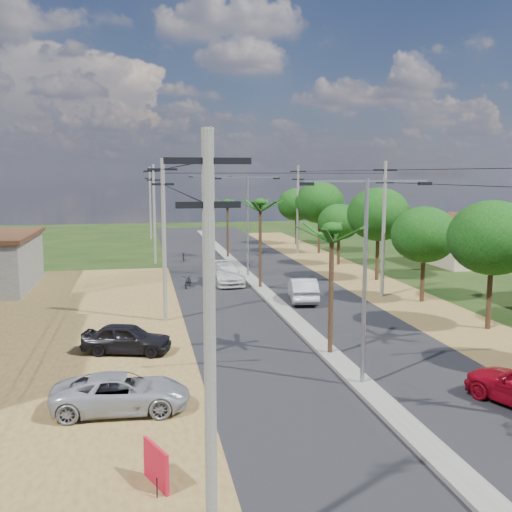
{
  "coord_description": "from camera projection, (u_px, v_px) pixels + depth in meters",
  "views": [
    {
      "loc": [
        -8.23,
        -21.0,
        8.17
      ],
      "look_at": [
        -1.11,
        15.82,
        3.0
      ],
      "focal_mm": 42.0,
      "sensor_mm": 36.0,
      "label": 1
    }
  ],
  "objects": [
    {
      "name": "utility_pole_e_b",
      "position": [
        384.0,
        226.0,
        39.41
      ],
      "size": [
        1.6,
        0.24,
        9.0
      ],
      "color": "#605E56",
      "rests_on": "ground"
    },
    {
      "name": "tree_east_c",
      "position": [
        492.0,
        238.0,
        31.05
      ],
      "size": [
        4.6,
        4.6,
        6.83
      ],
      "color": "black",
      "rests_on": "ground"
    },
    {
      "name": "palm_median_far",
      "position": [
        227.0,
        204.0,
        57.38
      ],
      "size": [
        2.0,
        2.0,
        5.85
      ],
      "color": "black",
      "rests_on": "ground"
    },
    {
      "name": "palm_median_near",
      "position": [
        332.0,
        234.0,
        26.22
      ],
      "size": [
        2.0,
        2.0,
        6.15
      ],
      "color": "black",
      "rests_on": "ground"
    },
    {
      "name": "house_east_far",
      "position": [
        471.0,
        238.0,
        53.94
      ],
      "size": [
        7.6,
        7.5,
        4.6
      ],
      "color": "tan",
      "rests_on": "ground"
    },
    {
      "name": "roadside_sign",
      "position": [
        156.0,
        466.0,
        15.67
      ],
      "size": [
        0.63,
        1.3,
        1.15
      ],
      "rotation": [
        0.0,
        0.0,
        0.41
      ],
      "color": "#A60F22",
      "rests_on": "ground"
    },
    {
      "name": "tree_east_f",
      "position": [
        339.0,
        222.0,
        53.46
      ],
      "size": [
        3.8,
        3.8,
        5.52
      ],
      "color": "black",
      "rests_on": "ground"
    },
    {
      "name": "moto_rider_west_b",
      "position": [
        183.0,
        257.0,
        55.55
      ],
      "size": [
        0.45,
        1.51,
        0.9
      ],
      "primitive_type": "imported",
      "rotation": [
        0.0,
        0.0,
        -0.02
      ],
      "color": "black",
      "rests_on": "ground"
    },
    {
      "name": "car_parked_silver",
      "position": [
        121.0,
        394.0,
        20.6
      ],
      "size": [
        4.8,
        2.4,
        1.3
      ],
      "primitive_type": "imported",
      "rotation": [
        0.0,
        0.0,
        1.52
      ],
      "color": "#95979C",
      "rests_on": "ground"
    },
    {
      "name": "streetlight_far",
      "position": [
        211.0,
        202.0,
        71.06
      ],
      "size": [
        5.1,
        0.18,
        8.0
      ],
      "color": "gray",
      "rests_on": "ground"
    },
    {
      "name": "utility_pole_w_d",
      "position": [
        150.0,
        201.0,
        74.61
      ],
      "size": [
        1.6,
        0.24,
        9.0
      ],
      "color": "#605E56",
      "rests_on": "ground"
    },
    {
      "name": "utility_pole_e_c",
      "position": [
        298.0,
        208.0,
        60.8
      ],
      "size": [
        1.6,
        0.24,
        9.0
      ],
      "color": "#605E56",
      "rests_on": "ground"
    },
    {
      "name": "car_white_far",
      "position": [
        225.0,
        274.0,
        44.45
      ],
      "size": [
        2.54,
        5.3,
        1.49
      ],
      "primitive_type": "imported",
      "rotation": [
        0.0,
        0.0,
        0.09
      ],
      "color": "#B7B6B2",
      "rests_on": "ground"
    },
    {
      "name": "dirt_shoulder_east",
      "position": [
        402.0,
        299.0,
        39.27
      ],
      "size": [
        5.0,
        90.0,
        0.03
      ],
      "primitive_type": "cube",
      "color": "brown",
      "rests_on": "ground"
    },
    {
      "name": "ground",
      "position": [
        362.0,
        387.0,
        23.08
      ],
      "size": [
        160.0,
        160.0,
        0.0
      ],
      "primitive_type": "plane",
      "color": "black",
      "rests_on": "ground"
    },
    {
      "name": "car_silver_mid",
      "position": [
        303.0,
        290.0,
        38.39
      ],
      "size": [
        2.38,
        4.87,
        1.54
      ],
      "primitive_type": "imported",
      "rotation": [
        0.0,
        0.0,
        2.97
      ],
      "color": "#95979C",
      "rests_on": "ground"
    },
    {
      "name": "median",
      "position": [
        266.0,
        294.0,
        40.58
      ],
      "size": [
        1.0,
        90.0,
        0.18
      ],
      "primitive_type": "cube",
      "color": "#605E56",
      "rests_on": "ground"
    },
    {
      "name": "utility_pole_w_c",
      "position": [
        154.0,
        212.0,
        54.19
      ],
      "size": [
        1.6,
        0.24,
        9.0
      ],
      "color": "#605E56",
      "rests_on": "ground"
    },
    {
      "name": "tree_east_d",
      "position": [
        424.0,
        235.0,
        37.88
      ],
      "size": [
        4.2,
        4.2,
        6.13
      ],
      "color": "black",
      "rests_on": "ground"
    },
    {
      "name": "road",
      "position": [
        276.0,
        304.0,
        37.67
      ],
      "size": [
        12.0,
        110.0,
        0.04
      ],
      "primitive_type": "cube",
      "color": "black",
      "rests_on": "ground"
    },
    {
      "name": "streetlight_near",
      "position": [
        365.0,
        265.0,
        22.43
      ],
      "size": [
        5.1,
        0.18,
        8.0
      ],
      "color": "gray",
      "rests_on": "ground"
    },
    {
      "name": "utility_pole_w_a",
      "position": [
        210.0,
        354.0,
        11.39
      ],
      "size": [
        1.6,
        0.24,
        9.0
      ],
      "color": "#605E56",
      "rests_on": "ground"
    },
    {
      "name": "tree_east_e",
      "position": [
        378.0,
        214.0,
        45.59
      ],
      "size": [
        4.8,
        4.8,
        7.14
      ],
      "color": "black",
      "rests_on": "ground"
    },
    {
      "name": "streetlight_mid",
      "position": [
        248.0,
        217.0,
        46.75
      ],
      "size": [
        5.1,
        0.18,
        8.0
      ],
      "color": "gray",
      "rests_on": "ground"
    },
    {
      "name": "car_parked_dark",
      "position": [
        127.0,
        339.0,
        27.27
      ],
      "size": [
        4.33,
        2.67,
        1.38
      ],
      "primitive_type": "imported",
      "rotation": [
        0.0,
        0.0,
        1.29
      ],
      "color": "black",
      "rests_on": "ground"
    },
    {
      "name": "moto_rider_west_a",
      "position": [
        188.0,
        282.0,
        42.89
      ],
      "size": [
        1.07,
        1.85,
        0.92
      ],
      "primitive_type": "imported",
      "rotation": [
        0.0,
        0.0,
        -0.28
      ],
      "color": "black",
      "rests_on": "ground"
    },
    {
      "name": "palm_median_mid",
      "position": [
        260.0,
        206.0,
        41.73
      ],
      "size": [
        2.0,
        2.0,
        6.55
      ],
      "color": "black",
      "rests_on": "ground"
    },
    {
      "name": "tree_east_h",
      "position": [
        297.0,
        205.0,
        68.98
      ],
      "size": [
        4.4,
        4.4,
        6.52
      ],
      "color": "black",
      "rests_on": "ground"
    },
    {
      "name": "tree_east_g",
      "position": [
        319.0,
        203.0,
        61.17
      ],
      "size": [
        5.0,
        5.0,
        7.38
      ],
      "color": "black",
      "rests_on": "ground"
    },
    {
      "name": "utility_pole_w_b",
      "position": [
        164.0,
        236.0,
        32.79
      ],
      "size": [
        1.6,
        0.24,
        9.0
      ],
      "color": "#605E56",
      "rests_on": "ground"
    }
  ]
}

